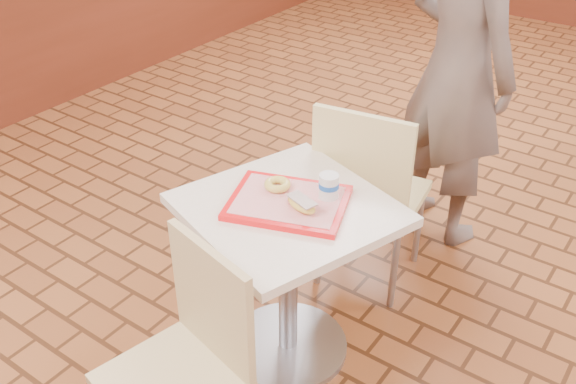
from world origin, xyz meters
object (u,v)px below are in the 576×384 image
Objects in this scene: chair_main_back at (368,189)px; serving_tray at (288,202)px; ring_donut at (277,184)px; paper_cup at (329,186)px; customer at (458,69)px; chair_main_front at (188,355)px; main_table at (288,257)px; long_john_donut at (301,204)px.

chair_main_back is 0.63m from serving_tray.
ring_donut is 0.21m from paper_cup.
customer reaches higher than chair_main_back.
customer is (0.09, 1.88, 0.42)m from chair_main_front.
chair_main_back is 10.17× the size of paper_cup.
chair_main_front is 9.35× the size of paper_cup.
main_table is at bearing -27.35° from ring_donut.
paper_cup is at bearing 17.95° from ring_donut.
chair_main_front reaches higher than main_table.
long_john_donut is (0.04, -0.60, 0.26)m from chair_main_back.
ring_donut reaches higher than main_table.
paper_cup is (0.04, 0.13, 0.03)m from long_john_donut.
serving_tray is at bearing -14.04° from main_table.
chair_main_front reaches higher than serving_tray.
chair_main_back is at bearing 86.84° from serving_tray.
chair_main_back is at bearing 103.92° from customer.
chair_main_front is 1.93m from customer.
customer reaches higher than chair_main_front.
long_john_donut is at bearing 97.97° from chair_main_front.
customer is 1.29m from long_john_donut.
customer is 17.85× the size of ring_donut.
long_john_donut is (-0.05, -1.29, -0.12)m from customer.
customer is 1.17m from paper_cup.
paper_cup is at bearing 72.71° from long_john_donut.
paper_cup is (0.09, 0.71, 0.34)m from chair_main_front.
ring_donut is (-0.08, 0.04, 0.29)m from main_table.
long_john_donut is at bearing -15.84° from serving_tray.
long_john_donut is at bearing -15.84° from main_table.
chair_main_front is at bearing -97.08° from paper_cup.
long_john_donut reaches higher than main_table.
chair_main_back reaches higher than paper_cup.
customer is 12.20× the size of long_john_donut.
main_table is 5.02× the size of long_john_donut.
chair_main_back is 2.23× the size of serving_tray.
chair_main_back is at bearing 102.46° from chair_main_front.
chair_main_front is at bearing 108.34° from customer.
ring_donut is at bearing 157.98° from long_john_donut.
main_table is 1.34m from customer.
chair_main_front reaches higher than long_john_donut.
serving_tray reaches higher than main_table.
main_table is 0.36m from paper_cup.
long_john_donut is at bearing -22.02° from ring_donut.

